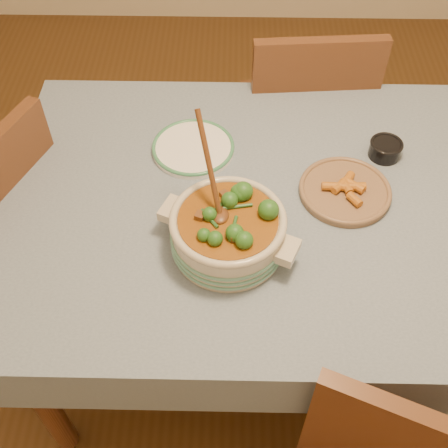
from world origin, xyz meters
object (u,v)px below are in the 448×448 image
object	(u,v)px
white_plate	(193,148)
fried_plate	(345,190)
stew_casserole	(228,229)
dining_table	(295,221)
chair_far	(304,117)
condiment_bowl	(386,148)

from	to	relation	value
white_plate	fried_plate	xyz separation A→B (m)	(0.44, -0.17, 0.01)
stew_casserole	dining_table	bearing A→B (deg)	40.66
white_plate	chair_far	bearing A→B (deg)	47.75
fried_plate	stew_casserole	bearing A→B (deg)	-149.21
white_plate	fried_plate	world-z (taller)	fried_plate
chair_far	dining_table	bearing A→B (deg)	77.90
condiment_bowl	chair_far	bearing A→B (deg)	112.89
dining_table	condiment_bowl	size ratio (longest dim) A/B	14.31
stew_casserole	condiment_bowl	distance (m)	0.59
dining_table	fried_plate	world-z (taller)	fried_plate
fried_plate	dining_table	bearing A→B (deg)	-168.47
dining_table	stew_casserole	world-z (taller)	stew_casserole
stew_casserole	white_plate	distance (m)	0.39
stew_casserole	white_plate	size ratio (longest dim) A/B	1.26
condiment_bowl	fried_plate	size ratio (longest dim) A/B	0.35
stew_casserole	chair_far	xyz separation A→B (m)	(0.28, 0.80, -0.30)
condiment_bowl	chair_far	world-z (taller)	chair_far
condiment_bowl	fried_plate	distance (m)	0.21
condiment_bowl	chair_far	distance (m)	0.54
stew_casserole	white_plate	world-z (taller)	stew_casserole
stew_casserole	chair_far	bearing A→B (deg)	70.61
dining_table	chair_far	xyz separation A→B (m)	(0.08, 0.63, -0.13)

